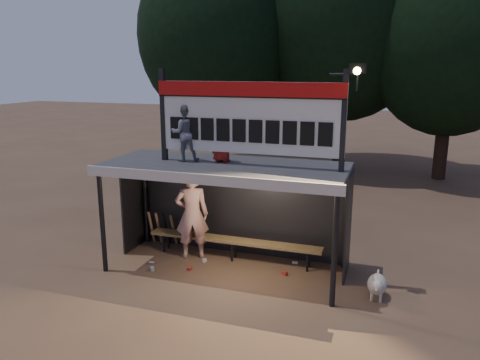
{
  "coord_description": "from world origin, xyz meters",
  "views": [
    {
      "loc": [
        3.25,
        -8.78,
        4.26
      ],
      "look_at": [
        0.2,
        0.4,
        1.9
      ],
      "focal_mm": 35.0,
      "sensor_mm": 36.0,
      "label": 1
    }
  ],
  "objects": [
    {
      "name": "bench",
      "position": [
        0.0,
        0.55,
        0.43
      ],
      "size": [
        4.0,
        0.35,
        0.48
      ],
      "color": "olive",
      "rests_on": "ground"
    },
    {
      "name": "litter",
      "position": [
        -0.28,
        -0.03,
        0.04
      ],
      "size": [
        3.14,
        1.38,
        0.08
      ],
      "color": "#B32E1E",
      "rests_on": "ground"
    },
    {
      "name": "dog",
      "position": [
        3.16,
        -0.34,
        0.28
      ],
      "size": [
        0.36,
        0.81,
        0.49
      ],
      "color": "beige",
      "rests_on": "ground"
    },
    {
      "name": "bats",
      "position": [
        -1.93,
        0.82,
        0.43
      ],
      "size": [
        0.68,
        0.35,
        0.84
      ],
      "color": "#A0754A",
      "rests_on": "ground"
    },
    {
      "name": "child_a",
      "position": [
        -0.88,
        0.03,
        2.91
      ],
      "size": [
        0.71,
        0.65,
        1.19
      ],
      "primitive_type": "imported",
      "rotation": [
        0.0,
        0.0,
        3.58
      ],
      "color": "slate",
      "rests_on": "dugout_shelter"
    },
    {
      "name": "ground",
      "position": [
        0.0,
        0.0,
        0.0
      ],
      "size": [
        80.0,
        80.0,
        0.0
      ],
      "primitive_type": "plane",
      "color": "brown",
      "rests_on": "ground"
    },
    {
      "name": "dugout_shelter",
      "position": [
        0.0,
        0.24,
        1.85
      ],
      "size": [
        5.1,
        2.08,
        2.32
      ],
      "color": "#3A3A3C",
      "rests_on": "ground"
    },
    {
      "name": "tree_left",
      "position": [
        -4.0,
        10.0,
        5.51
      ],
      "size": [
        6.46,
        6.46,
        9.27
      ],
      "color": "#312316",
      "rests_on": "ground"
    },
    {
      "name": "tree_right",
      "position": [
        5.0,
        10.5,
        5.19
      ],
      "size": [
        6.08,
        6.08,
        8.72
      ],
      "color": "#321E16",
      "rests_on": "ground"
    },
    {
      "name": "child_b",
      "position": [
        -0.12,
        0.17,
        2.81
      ],
      "size": [
        0.53,
        0.39,
        0.98
      ],
      "primitive_type": "imported",
      "rotation": [
        0.0,
        0.0,
        2.97
      ],
      "color": "maroon",
      "rests_on": "dugout_shelter"
    },
    {
      "name": "tree_mid",
      "position": [
        1.0,
        11.5,
        6.17
      ],
      "size": [
        7.22,
        7.22,
        10.36
      ],
      "color": "#2F1F14",
      "rests_on": "ground"
    },
    {
      "name": "scoreboard_assembly",
      "position": [
        0.56,
        -0.01,
        3.32
      ],
      "size": [
        4.1,
        0.27,
        1.99
      ],
      "color": "black",
      "rests_on": "dugout_shelter"
    },
    {
      "name": "player",
      "position": [
        -0.92,
        0.36,
        1.02
      ],
      "size": [
        0.88,
        0.74,
        2.05
      ],
      "primitive_type": "imported",
      "rotation": [
        0.0,
        0.0,
        3.54
      ],
      "color": "white",
      "rests_on": "ground"
    }
  ]
}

